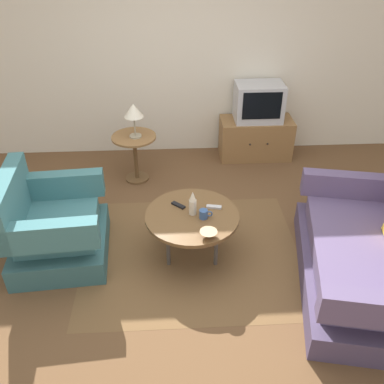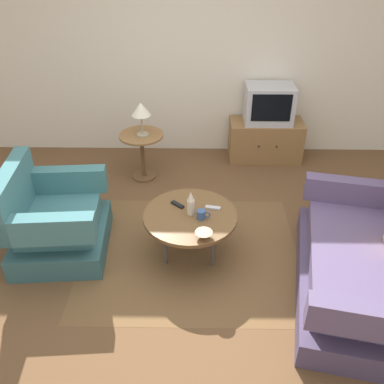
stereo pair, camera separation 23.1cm
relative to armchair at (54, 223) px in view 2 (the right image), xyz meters
name	(u,v)px [view 2 (the right image)]	position (x,y,z in m)	size (l,w,h in m)	color
ground_plane	(188,256)	(1.28, -0.10, -0.32)	(16.00, 16.00, 0.00)	brown
back_wall	(192,50)	(1.28, 2.19, 1.03)	(9.00, 0.12, 2.70)	beige
area_rug	(190,253)	(1.30, -0.05, -0.31)	(2.08, 1.77, 0.00)	brown
armchair	(54,223)	(0.00, 0.00, 0.00)	(0.91, 0.99, 0.90)	#325C60
couch	(366,269)	(2.78, -0.54, -0.03)	(1.28, 1.87, 0.85)	#4B3E5C
coffee_table	(190,217)	(1.30, -0.05, 0.12)	(0.86, 0.86, 0.47)	brown
side_table	(142,147)	(0.69, 1.36, 0.11)	(0.53, 0.53, 0.59)	olive
tv_stand	(265,140)	(2.26, 1.87, -0.05)	(0.94, 0.46, 0.53)	olive
television	(269,104)	(2.26, 1.88, 0.46)	(0.60, 0.41, 0.48)	#B7B7BC
table_lamp	(141,110)	(0.71, 1.34, 0.59)	(0.22, 0.22, 0.40)	#9E937A
vase	(191,203)	(1.30, -0.04, 0.27)	(0.07, 0.07, 0.24)	beige
mug	(202,214)	(1.40, -0.11, 0.20)	(0.12, 0.08, 0.08)	#335184
bowl	(204,235)	(1.42, -0.38, 0.18)	(0.15, 0.15, 0.06)	tan
tv_remote_dark	(178,205)	(1.18, 0.09, 0.17)	(0.13, 0.13, 0.02)	black
tv_remote_silver	(213,208)	(1.51, 0.04, 0.17)	(0.15, 0.07, 0.02)	#B2B2B7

